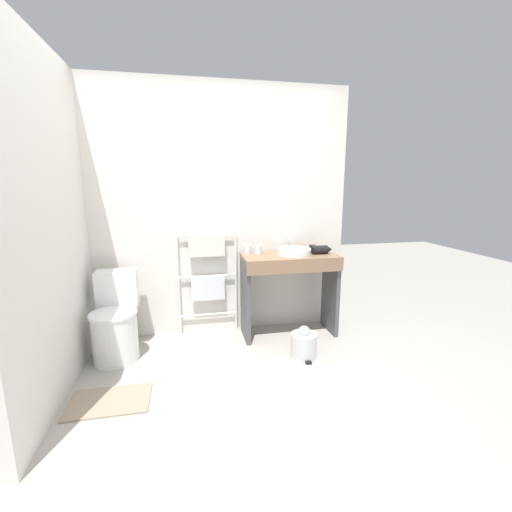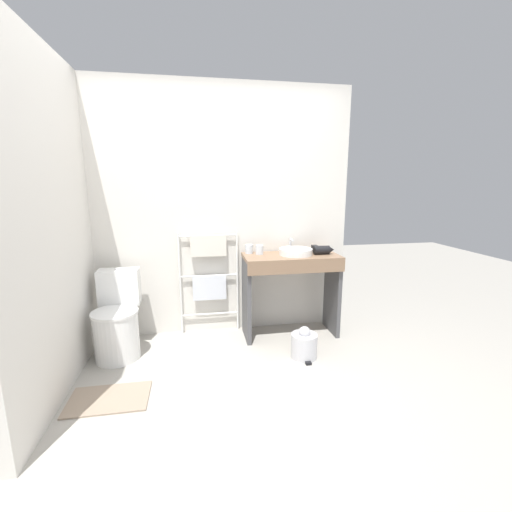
{
  "view_description": "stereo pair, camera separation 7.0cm",
  "coord_description": "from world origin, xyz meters",
  "px_view_note": "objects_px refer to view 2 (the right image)",
  "views": [
    {
      "loc": [
        -0.31,
        -2.05,
        1.53
      ],
      "look_at": [
        0.25,
        0.68,
        0.94
      ],
      "focal_mm": 24.0,
      "sensor_mm": 36.0,
      "label": 1
    },
    {
      "loc": [
        -0.24,
        -2.06,
        1.53
      ],
      "look_at": [
        0.25,
        0.68,
        0.94
      ],
      "focal_mm": 24.0,
      "sensor_mm": 36.0,
      "label": 2
    }
  ],
  "objects_px": {
    "sink_basin": "(296,251)",
    "hair_dryer": "(322,250)",
    "towel_radiator": "(209,271)",
    "trash_bin": "(304,345)",
    "cup_near_edge": "(259,250)",
    "cup_near_wall": "(249,249)",
    "toilet": "(117,322)"
  },
  "relations": [
    {
      "from": "toilet",
      "to": "cup_near_wall",
      "type": "height_order",
      "value": "cup_near_wall"
    },
    {
      "from": "cup_near_wall",
      "to": "cup_near_edge",
      "type": "height_order",
      "value": "same"
    },
    {
      "from": "cup_near_edge",
      "to": "trash_bin",
      "type": "distance_m",
      "value": 1.01
    },
    {
      "from": "towel_radiator",
      "to": "cup_near_edge",
      "type": "xyz_separation_m",
      "value": [
        0.5,
        -0.11,
        0.23
      ]
    },
    {
      "from": "cup_near_edge",
      "to": "toilet",
      "type": "bearing_deg",
      "value": -169.73
    },
    {
      "from": "cup_near_wall",
      "to": "trash_bin",
      "type": "xyz_separation_m",
      "value": [
        0.39,
        -0.64,
        -0.76
      ]
    },
    {
      "from": "cup_near_edge",
      "to": "trash_bin",
      "type": "xyz_separation_m",
      "value": [
        0.3,
        -0.59,
        -0.76
      ]
    },
    {
      "from": "sink_basin",
      "to": "hair_dryer",
      "type": "height_order",
      "value": "hair_dryer"
    },
    {
      "from": "sink_basin",
      "to": "towel_radiator",
      "type": "bearing_deg",
      "value": 167.08
    },
    {
      "from": "cup_near_wall",
      "to": "sink_basin",
      "type": "bearing_deg",
      "value": -18.21
    },
    {
      "from": "towel_radiator",
      "to": "hair_dryer",
      "type": "xyz_separation_m",
      "value": [
        1.12,
        -0.2,
        0.22
      ]
    },
    {
      "from": "hair_dryer",
      "to": "trash_bin",
      "type": "height_order",
      "value": "hair_dryer"
    },
    {
      "from": "toilet",
      "to": "hair_dryer",
      "type": "relative_size",
      "value": 3.66
    },
    {
      "from": "towel_radiator",
      "to": "sink_basin",
      "type": "relative_size",
      "value": 3.22
    },
    {
      "from": "hair_dryer",
      "to": "cup_near_wall",
      "type": "bearing_deg",
      "value": 168.12
    },
    {
      "from": "trash_bin",
      "to": "cup_near_wall",
      "type": "bearing_deg",
      "value": 121.59
    },
    {
      "from": "sink_basin",
      "to": "cup_near_wall",
      "type": "distance_m",
      "value": 0.47
    },
    {
      "from": "sink_basin",
      "to": "cup_near_wall",
      "type": "height_order",
      "value": "cup_near_wall"
    },
    {
      "from": "towel_radiator",
      "to": "trash_bin",
      "type": "xyz_separation_m",
      "value": [
        0.8,
        -0.69,
        -0.54
      ]
    },
    {
      "from": "towel_radiator",
      "to": "hair_dryer",
      "type": "height_order",
      "value": "towel_radiator"
    },
    {
      "from": "hair_dryer",
      "to": "trash_bin",
      "type": "bearing_deg",
      "value": -123.33
    },
    {
      "from": "sink_basin",
      "to": "hair_dryer",
      "type": "distance_m",
      "value": 0.27
    },
    {
      "from": "cup_near_edge",
      "to": "hair_dryer",
      "type": "xyz_separation_m",
      "value": [
        0.62,
        -0.09,
        -0.0
      ]
    },
    {
      "from": "cup_near_wall",
      "to": "hair_dryer",
      "type": "height_order",
      "value": "cup_near_wall"
    },
    {
      "from": "hair_dryer",
      "to": "towel_radiator",
      "type": "bearing_deg",
      "value": 169.92
    },
    {
      "from": "toilet",
      "to": "trash_bin",
      "type": "height_order",
      "value": "toilet"
    },
    {
      "from": "sink_basin",
      "to": "cup_near_wall",
      "type": "bearing_deg",
      "value": 161.79
    },
    {
      "from": "toilet",
      "to": "sink_basin",
      "type": "xyz_separation_m",
      "value": [
        1.69,
        0.15,
        0.56
      ]
    },
    {
      "from": "toilet",
      "to": "hair_dryer",
      "type": "bearing_deg",
      "value": 4.34
    },
    {
      "from": "hair_dryer",
      "to": "sink_basin",
      "type": "bearing_deg",
      "value": 179.03
    },
    {
      "from": "towel_radiator",
      "to": "cup_near_wall",
      "type": "distance_m",
      "value": 0.47
    },
    {
      "from": "towel_radiator",
      "to": "trash_bin",
      "type": "relative_size",
      "value": 3.62
    }
  ]
}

